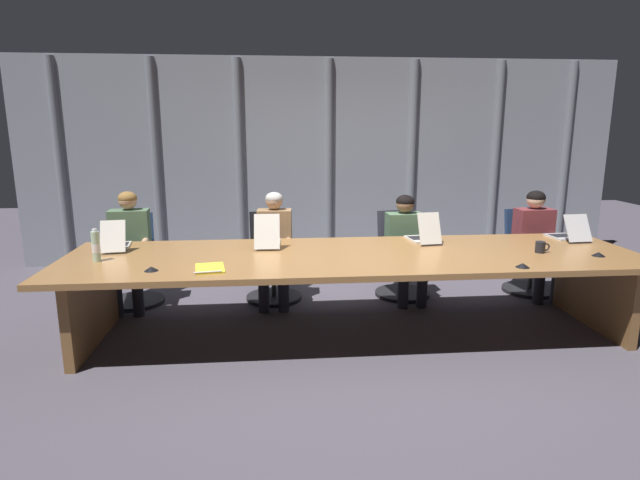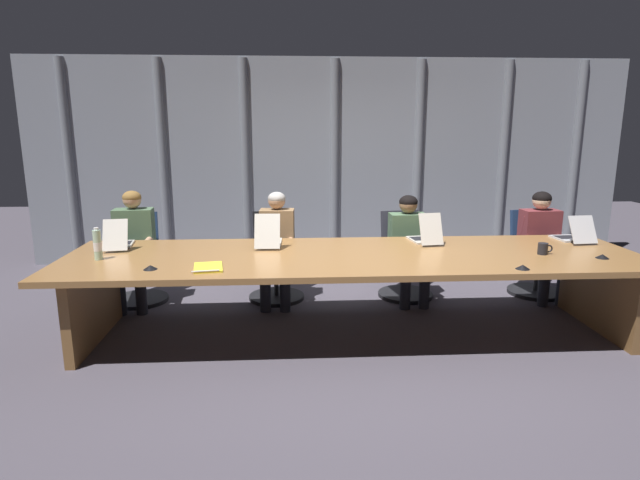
{
  "view_description": "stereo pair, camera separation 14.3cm",
  "coord_description": "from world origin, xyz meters",
  "px_view_note": "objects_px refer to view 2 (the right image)",
  "views": [
    {
      "loc": [
        -0.71,
        -4.38,
        1.84
      ],
      "look_at": [
        -0.29,
        0.14,
        0.85
      ],
      "focal_mm": 29.06,
      "sensor_mm": 36.0,
      "label": 1
    },
    {
      "loc": [
        -0.57,
        -4.4,
        1.84
      ],
      "look_at": [
        -0.29,
        0.14,
        0.85
      ],
      "focal_mm": 29.06,
      "sensor_mm": 36.0,
      "label": 2
    }
  ],
  "objects_px": {
    "office_chair_right_mid": "(535,262)",
    "conference_mic_middle": "(150,267)",
    "laptop_center": "(425,236)",
    "water_bottle_primary": "(98,245)",
    "person_left_mid": "(277,242)",
    "person_right_mid": "(543,238)",
    "person_center": "(409,241)",
    "spiral_notepad": "(208,267)",
    "office_chair_left_mid": "(276,266)",
    "conference_mic_left_side": "(602,256)",
    "office_chair_center": "(405,264)",
    "person_left_end": "(133,242)",
    "laptop_left_end": "(119,241)",
    "conference_mic_right_side": "(523,267)",
    "office_chair_left_end": "(138,268)",
    "laptop_left_mid": "(269,239)",
    "laptop_right_mid": "(573,236)",
    "coffee_mug_near": "(543,249)"
  },
  "relations": [
    {
      "from": "laptop_center",
      "to": "office_chair_left_end",
      "type": "xyz_separation_m",
      "value": [
        -2.94,
        0.64,
        -0.45
      ]
    },
    {
      "from": "person_left_mid",
      "to": "conference_mic_right_side",
      "type": "bearing_deg",
      "value": 56.44
    },
    {
      "from": "office_chair_left_end",
      "to": "conference_mic_left_side",
      "type": "bearing_deg",
      "value": 63.46
    },
    {
      "from": "person_left_mid",
      "to": "person_right_mid",
      "type": "bearing_deg",
      "value": 93.56
    },
    {
      "from": "person_left_end",
      "to": "conference_mic_middle",
      "type": "distance_m",
      "value": 1.42
    },
    {
      "from": "laptop_center",
      "to": "conference_mic_middle",
      "type": "height_order",
      "value": "laptop_center"
    },
    {
      "from": "laptop_right_mid",
      "to": "office_chair_left_end",
      "type": "height_order",
      "value": "laptop_right_mid"
    },
    {
      "from": "laptop_left_end",
      "to": "person_right_mid",
      "type": "bearing_deg",
      "value": -91.1
    },
    {
      "from": "laptop_right_mid",
      "to": "conference_mic_middle",
      "type": "relative_size",
      "value": 4.1
    },
    {
      "from": "coffee_mug_near",
      "to": "office_chair_right_mid",
      "type": "bearing_deg",
      "value": 65.86
    },
    {
      "from": "person_left_mid",
      "to": "person_right_mid",
      "type": "distance_m",
      "value": 2.87
    },
    {
      "from": "laptop_right_mid",
      "to": "office_chair_center",
      "type": "bearing_deg",
      "value": 61.79
    },
    {
      "from": "coffee_mug_near",
      "to": "office_chair_left_mid",
      "type": "bearing_deg",
      "value": 153.54
    },
    {
      "from": "office_chair_left_mid",
      "to": "conference_mic_middle",
      "type": "distance_m",
      "value": 1.8
    },
    {
      "from": "office_chair_left_mid",
      "to": "person_left_end",
      "type": "xyz_separation_m",
      "value": [
        -1.45,
        -0.15,
        0.33
      ]
    },
    {
      "from": "laptop_left_end",
      "to": "conference_mic_left_side",
      "type": "bearing_deg",
      "value": -106.99
    },
    {
      "from": "spiral_notepad",
      "to": "conference_mic_middle",
      "type": "bearing_deg",
      "value": 171.61
    },
    {
      "from": "conference_mic_left_side",
      "to": "coffee_mug_near",
      "type": "bearing_deg",
      "value": 159.36
    },
    {
      "from": "laptop_left_end",
      "to": "conference_mic_right_side",
      "type": "distance_m",
      "value": 3.55
    },
    {
      "from": "office_chair_right_mid",
      "to": "conference_mic_middle",
      "type": "height_order",
      "value": "office_chair_right_mid"
    },
    {
      "from": "person_center",
      "to": "person_right_mid",
      "type": "bearing_deg",
      "value": 88.42
    },
    {
      "from": "person_center",
      "to": "spiral_notepad",
      "type": "xyz_separation_m",
      "value": [
        -1.92,
        -1.32,
        0.11
      ]
    },
    {
      "from": "office_chair_right_mid",
      "to": "office_chair_left_end",
      "type": "bearing_deg",
      "value": -99.65
    },
    {
      "from": "laptop_left_end",
      "to": "coffee_mug_near",
      "type": "distance_m",
      "value": 3.84
    },
    {
      "from": "office_chair_right_mid",
      "to": "office_chair_center",
      "type": "bearing_deg",
      "value": -99.64
    },
    {
      "from": "office_chair_center",
      "to": "conference_mic_left_side",
      "type": "height_order",
      "value": "office_chair_center"
    },
    {
      "from": "laptop_center",
      "to": "laptop_right_mid",
      "type": "distance_m",
      "value": 1.47
    },
    {
      "from": "office_chair_right_mid",
      "to": "person_center",
      "type": "height_order",
      "value": "person_center"
    },
    {
      "from": "laptop_center",
      "to": "office_chair_center",
      "type": "relative_size",
      "value": 0.5
    },
    {
      "from": "office_chair_right_mid",
      "to": "person_center",
      "type": "relative_size",
      "value": 0.82
    },
    {
      "from": "person_left_mid",
      "to": "water_bottle_primary",
      "type": "bearing_deg",
      "value": -53.0
    },
    {
      "from": "laptop_left_end",
      "to": "spiral_notepad",
      "type": "distance_m",
      "value": 1.23
    },
    {
      "from": "laptop_right_mid",
      "to": "conference_mic_left_side",
      "type": "distance_m",
      "value": 0.69
    },
    {
      "from": "office_chair_right_mid",
      "to": "person_left_end",
      "type": "bearing_deg",
      "value": -97.63
    },
    {
      "from": "laptop_left_mid",
      "to": "office_chair_left_end",
      "type": "relative_size",
      "value": 0.52
    },
    {
      "from": "person_left_mid",
      "to": "conference_mic_left_side",
      "type": "distance_m",
      "value": 3.04
    },
    {
      "from": "office_chair_center",
      "to": "person_left_end",
      "type": "height_order",
      "value": "person_left_end"
    },
    {
      "from": "laptop_center",
      "to": "conference_mic_right_side",
      "type": "distance_m",
      "value": 1.13
    },
    {
      "from": "office_chair_left_mid",
      "to": "spiral_notepad",
      "type": "xyz_separation_m",
      "value": [
        -0.49,
        -1.48,
        0.4
      ]
    },
    {
      "from": "person_left_end",
      "to": "laptop_left_mid",
      "type": "bearing_deg",
      "value": 65.41
    },
    {
      "from": "conference_mic_left_side",
      "to": "office_chair_center",
      "type": "bearing_deg",
      "value": 135.91
    },
    {
      "from": "office_chair_right_mid",
      "to": "conference_mic_right_side",
      "type": "relative_size",
      "value": 8.41
    },
    {
      "from": "office_chair_left_mid",
      "to": "conference_mic_left_side",
      "type": "bearing_deg",
      "value": 56.09
    },
    {
      "from": "office_chair_right_mid",
      "to": "person_left_mid",
      "type": "distance_m",
      "value": 2.91
    },
    {
      "from": "laptop_left_end",
      "to": "office_chair_left_mid",
      "type": "height_order",
      "value": "laptop_left_end"
    },
    {
      "from": "laptop_center",
      "to": "person_right_mid",
      "type": "height_order",
      "value": "person_right_mid"
    },
    {
      "from": "laptop_center",
      "to": "water_bottle_primary",
      "type": "xyz_separation_m",
      "value": [
        -2.92,
        -0.49,
        0.07
      ]
    },
    {
      "from": "conference_mic_left_side",
      "to": "laptop_left_end",
      "type": "bearing_deg",
      "value": 171.01
    },
    {
      "from": "person_left_mid",
      "to": "conference_mic_middle",
      "type": "xyz_separation_m",
      "value": [
        -0.96,
        -1.32,
        0.1
      ]
    },
    {
      "from": "laptop_center",
      "to": "office_chair_left_mid",
      "type": "relative_size",
      "value": 0.5
    }
  ]
}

